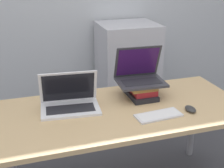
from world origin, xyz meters
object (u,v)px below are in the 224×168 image
Objects in this scene: book_stack at (141,90)px; laptop_on_books at (140,75)px; wireless_keyboard at (159,115)px; mini_fridge at (127,73)px; laptop_left at (70,102)px; mouse at (190,109)px.

book_stack is 0.11m from laptop_on_books.
mini_fridge is (0.28, 1.30, -0.20)m from wireless_keyboard.
laptop_left reaches higher than mouse.
wireless_keyboard is 0.22m from mouse.
mouse is at bearing -92.32° from mini_fridge.
laptop_on_books reaches higher than mini_fridge.
book_stack is (0.51, 0.03, 0.00)m from laptop_left.
mini_fridge is at bearing 78.03° from wireless_keyboard.
book_stack is at bearing 125.04° from mouse.
mini_fridge is (0.27, 0.96, -0.35)m from laptop_on_books.
mini_fridge is at bearing 75.05° from book_stack.
laptop_on_books is at bearing 7.74° from laptop_left.
mouse is at bearing 1.13° from wireless_keyboard.
wireless_keyboard is 1.35m from mini_fridge.
book_stack is 0.37m from mouse.
mini_fridge is at bearing 53.03° from laptop_left.
laptop_left is 0.52m from laptop_on_books.
mouse is (0.22, 0.00, 0.01)m from wireless_keyboard.
mouse reaches higher than wireless_keyboard.
wireless_keyboard is 0.29× the size of mini_fridge.
book_stack reaches higher than mouse.
laptop_on_books reaches higher than wireless_keyboard.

